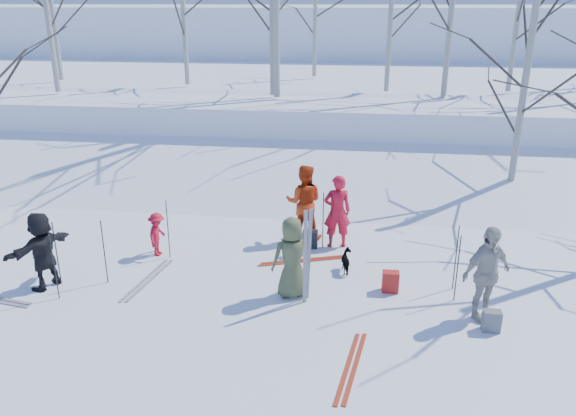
# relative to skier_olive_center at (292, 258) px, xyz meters

# --- Properties ---
(ground) EXTENTS (120.00, 120.00, 0.00)m
(ground) POSITION_rel_skier_olive_center_xyz_m (-0.25, -0.18, -0.80)
(ground) COLOR white
(ground) RESTS_ON ground
(snow_ramp) EXTENTS (70.00, 9.49, 4.12)m
(snow_ramp) POSITION_rel_skier_olive_center_xyz_m (-0.25, 6.82, -0.65)
(snow_ramp) COLOR white
(snow_ramp) RESTS_ON ground
(snow_plateau) EXTENTS (70.00, 18.00, 2.20)m
(snow_plateau) POSITION_rel_skier_olive_center_xyz_m (-0.25, 16.82, 0.20)
(snow_plateau) COLOR white
(snow_plateau) RESTS_ON ground
(far_hill) EXTENTS (90.00, 30.00, 6.00)m
(far_hill) POSITION_rel_skier_olive_center_xyz_m (-0.25, 37.82, 1.20)
(far_hill) COLOR white
(far_hill) RESTS_ON ground
(skier_olive_center) EXTENTS (0.91, 0.76, 1.59)m
(skier_olive_center) POSITION_rel_skier_olive_center_xyz_m (0.00, 0.00, 0.00)
(skier_olive_center) COLOR #4A5231
(skier_olive_center) RESTS_ON ground
(skier_red_north) EXTENTS (0.70, 0.53, 1.72)m
(skier_red_north) POSITION_rel_skier_olive_center_xyz_m (0.73, 2.43, 0.06)
(skier_red_north) COLOR red
(skier_red_north) RESTS_ON ground
(skier_redor_behind) EXTENTS (0.89, 0.70, 1.81)m
(skier_redor_behind) POSITION_rel_skier_olive_center_xyz_m (-0.07, 2.82, 0.11)
(skier_redor_behind) COLOR #BA330E
(skier_redor_behind) RESTS_ON ground
(skier_red_seated) EXTENTS (0.40, 0.66, 0.99)m
(skier_red_seated) POSITION_rel_skier_olive_center_xyz_m (-3.19, 1.44, -0.30)
(skier_red_seated) COLOR red
(skier_red_seated) RESTS_ON ground
(skier_cream_east) EXTENTS (1.10, 0.92, 1.76)m
(skier_cream_east) POSITION_rel_skier_olive_center_xyz_m (3.46, -0.38, 0.08)
(skier_cream_east) COLOR beige
(skier_cream_east) RESTS_ON ground
(skier_grey_west) EXTENTS (0.98, 1.53, 1.57)m
(skier_grey_west) POSITION_rel_skier_olive_center_xyz_m (-4.87, -0.29, -0.01)
(skier_grey_west) COLOR black
(skier_grey_west) RESTS_ON ground
(dog) EXTENTS (0.37, 0.59, 0.46)m
(dog) POSITION_rel_skier_olive_center_xyz_m (1.03, 1.14, -0.56)
(dog) COLOR black
(dog) RESTS_ON ground
(upright_ski_left) EXTENTS (0.09, 0.16, 1.90)m
(upright_ski_left) POSITION_rel_skier_olive_center_xyz_m (0.28, -0.30, 0.15)
(upright_ski_left) COLOR silver
(upright_ski_left) RESTS_ON ground
(upright_ski_right) EXTENTS (0.15, 0.23, 1.89)m
(upright_ski_right) POSITION_rel_skier_olive_center_xyz_m (0.33, -0.18, 0.15)
(upright_ski_right) COLOR silver
(upright_ski_right) RESTS_ON ground
(ski_pair_a) EXTENTS (0.77, 1.96, 0.02)m
(ski_pair_a) POSITION_rel_skier_olive_center_xyz_m (1.20, -2.15, -0.79)
(ski_pair_a) COLOR #A02D16
(ski_pair_a) RESTS_ON ground
(ski_pair_b) EXTENTS (1.41, 2.03, 0.02)m
(ski_pair_b) POSITION_rel_skier_olive_center_xyz_m (0.04, 1.52, -0.79)
(ski_pair_b) COLOR #A02D16
(ski_pair_b) RESTS_ON ground
(ski_pair_c) EXTENTS (0.75, 1.96, 0.02)m
(ski_pair_c) POSITION_rel_skier_olive_center_xyz_m (-3.00, 0.22, -0.79)
(ski_pair_c) COLOR silver
(ski_pair_c) RESTS_ON ground
(ski_pole_a) EXTENTS (0.02, 0.02, 1.34)m
(ski_pole_a) POSITION_rel_skier_olive_center_xyz_m (-4.41, -0.71, -0.13)
(ski_pole_a) COLOR black
(ski_pole_a) RESTS_ON ground
(ski_pole_b) EXTENTS (0.02, 0.02, 1.34)m
(ski_pole_b) POSITION_rel_skier_olive_center_xyz_m (-2.89, 1.33, -0.13)
(ski_pole_b) COLOR black
(ski_pole_b) RESTS_ON ground
(ski_pole_c) EXTENTS (0.02, 0.02, 1.34)m
(ski_pole_c) POSITION_rel_skier_olive_center_xyz_m (3.08, 0.18, -0.13)
(ski_pole_c) COLOR black
(ski_pole_c) RESTS_ON ground
(ski_pole_d) EXTENTS (0.02, 0.02, 1.34)m
(ski_pole_d) POSITION_rel_skier_olive_center_xyz_m (0.42, 2.28, -0.13)
(ski_pole_d) COLOR black
(ski_pole_d) RESTS_ON ground
(ski_pole_e) EXTENTS (0.02, 0.02, 1.34)m
(ski_pole_e) POSITION_rel_skier_olive_center_xyz_m (0.60, 2.33, -0.13)
(ski_pole_e) COLOR black
(ski_pole_e) RESTS_ON ground
(ski_pole_f) EXTENTS (0.02, 0.02, 1.34)m
(ski_pole_f) POSITION_rel_skier_olive_center_xyz_m (-3.76, 0.03, -0.13)
(ski_pole_f) COLOR black
(ski_pole_f) RESTS_ON ground
(ski_pole_g) EXTENTS (0.02, 0.02, 1.34)m
(ski_pole_g) POSITION_rel_skier_olive_center_xyz_m (-4.67, -0.15, -0.13)
(ski_pole_g) COLOR black
(ski_pole_g) RESTS_ON ground
(ski_pole_h) EXTENTS (0.02, 0.02, 1.34)m
(ski_pole_h) POSITION_rel_skier_olive_center_xyz_m (3.12, 0.66, -0.13)
(ski_pole_h) COLOR black
(ski_pole_h) RESTS_ON ground
(backpack_red) EXTENTS (0.32, 0.22, 0.42)m
(backpack_red) POSITION_rel_skier_olive_center_xyz_m (1.89, 0.39, -0.59)
(backpack_red) COLOR #AE201A
(backpack_red) RESTS_ON ground
(backpack_grey) EXTENTS (0.30, 0.20, 0.38)m
(backpack_grey) POSITION_rel_skier_olive_center_xyz_m (3.55, -0.79, -0.61)
(backpack_grey) COLOR slate
(backpack_grey) RESTS_ON ground
(backpack_dark) EXTENTS (0.34, 0.24, 0.40)m
(backpack_dark) POSITION_rel_skier_olive_center_xyz_m (0.13, 2.29, -0.60)
(backpack_dark) COLOR black
(backpack_dark) RESTS_ON ground
(birch_plateau_a) EXTENTS (4.21, 4.21, 5.16)m
(birch_plateau_a) POSITION_rel_skier_olive_center_xyz_m (6.54, 12.41, 3.98)
(birch_plateau_a) COLOR silver
(birch_plateau_a) RESTS_ON snow_plateau
(birch_plateau_c) EXTENTS (4.99, 4.99, 6.27)m
(birch_plateau_c) POSITION_rel_skier_olive_center_xyz_m (4.02, 10.96, 4.54)
(birch_plateau_c) COLOR silver
(birch_plateau_c) RESTS_ON snow_plateau
(birch_plateau_d) EXTENTS (4.24, 4.24, 5.20)m
(birch_plateau_d) POSITION_rel_skier_olive_center_xyz_m (-11.54, 13.27, 4.00)
(birch_plateau_d) COLOR silver
(birch_plateau_d) RESTS_ON snow_plateau
(birch_plateau_e) EXTENTS (4.76, 4.76, 5.95)m
(birch_plateau_e) POSITION_rel_skier_olive_center_xyz_m (-1.99, 10.42, 4.38)
(birch_plateau_e) COLOR silver
(birch_plateau_e) RESTS_ON snow_plateau
(birch_plateau_f) EXTENTS (4.29, 4.29, 5.27)m
(birch_plateau_f) POSITION_rel_skier_olive_center_xyz_m (2.05, 11.81, 4.04)
(birch_plateau_f) COLOR silver
(birch_plateau_f) RESTS_ON snow_plateau
(birch_plateau_g) EXTENTS (4.90, 4.90, 6.14)m
(birch_plateau_g) POSITION_rel_skier_olive_center_xyz_m (-9.99, 10.13, 4.47)
(birch_plateau_g) COLOR silver
(birch_plateau_g) RESTS_ON snow_plateau
(birch_plateau_h) EXTENTS (4.08, 4.08, 4.97)m
(birch_plateau_h) POSITION_rel_skier_olive_center_xyz_m (-0.99, 15.85, 3.89)
(birch_plateau_h) COLOR silver
(birch_plateau_h) RESTS_ON snow_plateau
(birch_plateau_j) EXTENTS (4.25, 4.25, 5.21)m
(birch_plateau_j) POSITION_rel_skier_olive_center_xyz_m (-5.82, 12.63, 4.01)
(birch_plateau_j) COLOR silver
(birch_plateau_j) RESTS_ON snow_plateau
(birch_edge_e) EXTENTS (4.36, 4.36, 5.37)m
(birch_edge_e) POSITION_rel_skier_olive_center_xyz_m (5.40, 6.10, 1.89)
(birch_edge_e) COLOR silver
(birch_edge_e) RESTS_ON ground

